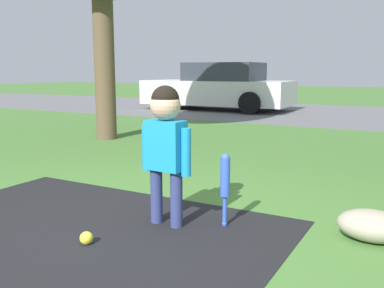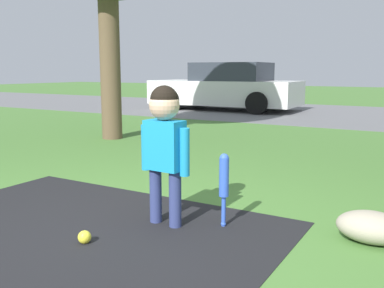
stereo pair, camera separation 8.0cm
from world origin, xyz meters
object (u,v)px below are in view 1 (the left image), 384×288
object	(u,v)px
baseball_bat	(225,180)
sports_ball	(86,238)
parked_car	(219,88)
child	(166,136)

from	to	relation	value
baseball_bat	sports_ball	distance (m)	1.06
sports_ball	parked_car	bearing A→B (deg)	110.32
child	parked_car	distance (m)	9.67
baseball_bat	sports_ball	xyz separation A→B (m)	(-0.67, -0.76, -0.31)
baseball_bat	parked_car	size ratio (longest dim) A/B	0.13
baseball_bat	parked_car	world-z (taller)	parked_car
child	parked_car	xyz separation A→B (m)	(-3.78, 8.90, -0.04)
child	parked_car	world-z (taller)	parked_car
child	baseball_bat	xyz separation A→B (m)	(0.40, 0.18, -0.32)
child	sports_ball	world-z (taller)	child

